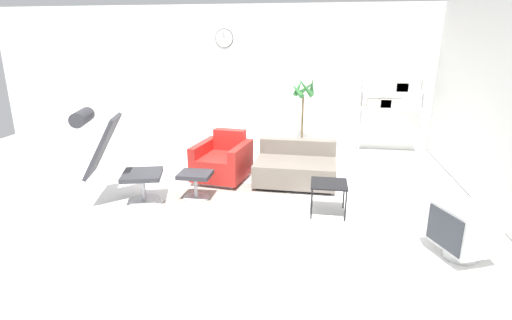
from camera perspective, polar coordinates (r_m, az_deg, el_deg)
ground_plane at (r=5.64m, az=-2.10°, el=-5.45°), size 12.00×12.00×0.00m
wall_back at (r=8.26m, az=1.93°, el=11.75°), size 12.00×0.09×2.80m
wall_right at (r=5.62m, az=32.35°, el=6.70°), size 0.06×12.00×2.80m
round_rug at (r=5.36m, az=-3.87°, el=-6.70°), size 1.88×1.88×0.01m
lounge_chair at (r=5.60m, az=-19.98°, el=1.32°), size 1.14×0.79×1.28m
ottoman at (r=5.59m, az=-8.66°, el=-2.82°), size 0.44×0.38×0.38m
armchair_red at (r=6.33m, az=-4.74°, el=-0.29°), size 0.87×0.98×0.74m
couch_low at (r=6.18m, az=5.71°, el=-1.19°), size 1.23×0.95×0.62m
side_table at (r=5.11m, az=10.39°, el=-3.66°), size 0.45×0.45×0.41m
crt_television at (r=4.56m, az=27.49°, el=-8.91°), size 0.62×0.67×0.55m
potted_plant at (r=7.76m, az=6.65°, el=5.04°), size 0.52×0.53×1.49m
shelf_unit at (r=8.00m, az=18.83°, el=8.65°), size 1.18×0.28×1.88m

